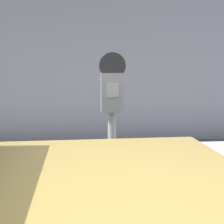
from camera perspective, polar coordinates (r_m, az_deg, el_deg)
name	(u,v)px	position (r m, az deg, el deg)	size (l,w,h in m)	color
sidewalk	(84,176)	(4.02, -5.19, -11.60)	(24.00, 2.80, 0.13)	#ADAAA3
parking_meter	(112,103)	(2.71, 0.00, 1.59)	(0.22, 0.14, 1.42)	gray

